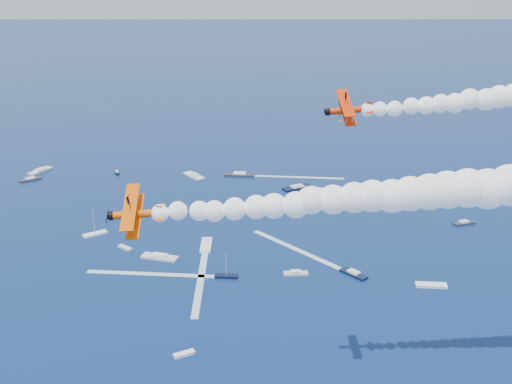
{
  "coord_description": "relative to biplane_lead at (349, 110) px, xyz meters",
  "views": [
    {
      "loc": [
        -2.65,
        -70.42,
        85.18
      ],
      "look_at": [
        -4.95,
        20.23,
        51.34
      ],
      "focal_mm": 43.06,
      "sensor_mm": 36.0,
      "label": 1
    }
  ],
  "objects": [
    {
      "name": "smoke_trail_trail",
      "position": [
        2.61,
        -27.98,
        -5.17
      ],
      "size": [
        69.38,
        11.3,
        12.03
      ],
      "primitive_type": null,
      "rotation": [
        0.0,
        0.0,
        3.18
      ],
      "color": "white"
    },
    {
      "name": "spectator_boats",
      "position": [
        -21.65,
        95.9,
        -60.89
      ],
      "size": [
        223.11,
        159.34,
        0.7
      ],
      "color": "white",
      "rests_on": "ground"
    },
    {
      "name": "biplane_lead",
      "position": [
        0.0,
        0.0,
        0.0
      ],
      "size": [
        9.29,
        11.1,
        8.78
      ],
      "primitive_type": null,
      "rotation": [
        -0.31,
        0.07,
        3.2
      ],
      "color": "red"
    },
    {
      "name": "biplane_trail",
      "position": [
        -31.57,
        -29.17,
        -7.81
      ],
      "size": [
        8.62,
        10.47,
        8.95
      ],
      "primitive_type": null,
      "rotation": [
        -0.42,
        0.07,
        3.18
      ],
      "color": "#F85705"
    },
    {
      "name": "boat_wakes",
      "position": [
        -22.09,
        78.65,
        -61.21
      ],
      "size": [
        85.04,
        114.2,
        0.04
      ],
      "color": "white",
      "rests_on": "ground"
    }
  ]
}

